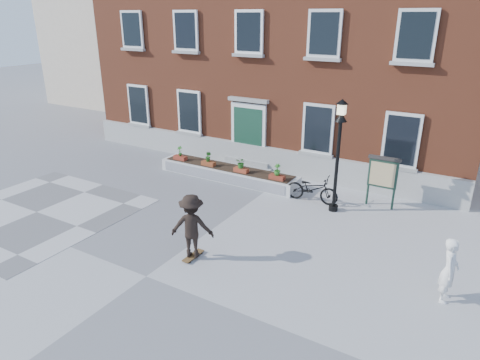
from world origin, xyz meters
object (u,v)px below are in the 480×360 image
Objects in this scene: bicycle at (312,189)px; notice_board at (383,174)px; lamp_post at (339,141)px; skateboarder at (192,226)px; bystander at (449,270)px.

bicycle is 2.52m from notice_board.
notice_board reaches higher than bicycle.
bicycle is at bearing -159.81° from notice_board.
lamp_post is 2.16m from notice_board.
skateboarder is at bearing -120.48° from notice_board.
lamp_post is 2.04× the size of skateboarder.
bystander is 5.59m from lamp_post.
bystander is 0.88× the size of notice_board.
bystander reaches higher than bicycle.
lamp_post is at bearing 65.07° from skateboarder.
bicycle is 1.05× the size of notice_board.
notice_board is at bearing 30.27° from bystander.
notice_board is at bearing 41.46° from lamp_post.
lamp_post reaches higher than bystander.
skateboarder is at bearing -114.93° from lamp_post.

